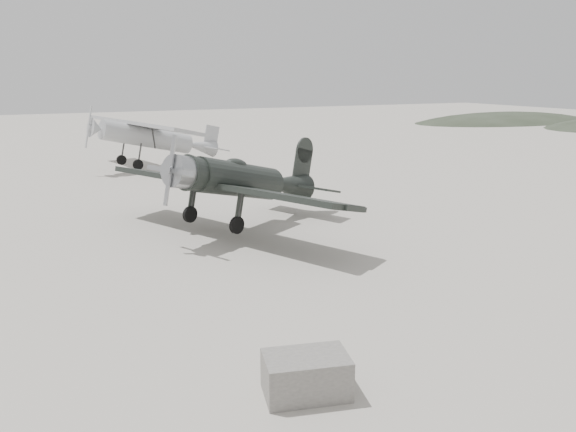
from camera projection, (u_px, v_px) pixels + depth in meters
name	position (u px, v px, depth m)	size (l,w,h in m)	color
ground	(269.00, 297.00, 14.86)	(160.00, 160.00, 0.00)	gray
hill_northeast	(506.00, 121.00, 70.69)	(32.00, 16.00, 5.20)	#2B3325
lowwing_monoplane	(244.00, 181.00, 20.98)	(8.27, 10.48, 3.49)	black
highwing_monoplane	(152.00, 134.00, 34.62)	(8.80, 12.29, 3.48)	#ADAFB3
equipment_block	(306.00, 375.00, 10.23)	(1.54, 0.96, 0.77)	slate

